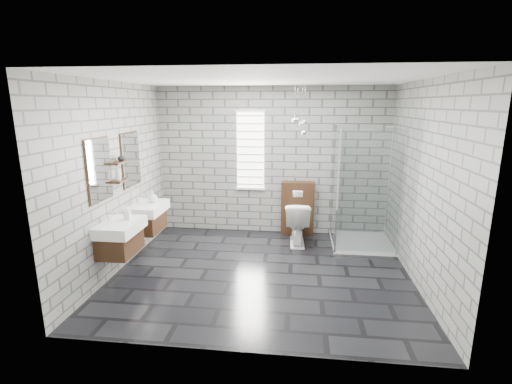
% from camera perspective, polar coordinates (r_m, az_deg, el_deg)
% --- Properties ---
extents(floor, '(4.20, 3.60, 0.02)m').
position_cam_1_polar(floor, '(5.52, 0.92, -12.30)').
color(floor, black).
rests_on(floor, ground).
extents(ceiling, '(4.20, 3.60, 0.02)m').
position_cam_1_polar(ceiling, '(4.99, 1.04, 17.13)').
color(ceiling, white).
rests_on(ceiling, wall_back).
extents(wall_back, '(4.20, 0.02, 2.70)m').
position_cam_1_polar(wall_back, '(6.86, 2.50, 4.72)').
color(wall_back, gray).
rests_on(wall_back, floor).
extents(wall_front, '(4.20, 0.02, 2.70)m').
position_cam_1_polar(wall_front, '(3.35, -2.13, -4.67)').
color(wall_front, gray).
rests_on(wall_front, floor).
extents(wall_left, '(0.02, 3.60, 2.70)m').
position_cam_1_polar(wall_left, '(5.69, -20.69, 2.04)').
color(wall_left, gray).
rests_on(wall_left, floor).
extents(wall_right, '(0.02, 3.60, 2.70)m').
position_cam_1_polar(wall_right, '(5.31, 24.27, 0.96)').
color(wall_right, gray).
rests_on(wall_right, floor).
extents(vanity_left, '(0.47, 0.70, 1.57)m').
position_cam_1_polar(vanity_left, '(5.33, -20.53, -5.27)').
color(vanity_left, '#392111').
rests_on(vanity_left, wall_left).
extents(vanity_right, '(0.47, 0.70, 1.57)m').
position_cam_1_polar(vanity_right, '(6.13, -16.64, -2.57)').
color(vanity_right, '#392111').
rests_on(vanity_right, wall_left).
extents(shelf_lower, '(0.14, 0.30, 0.03)m').
position_cam_1_polar(shelf_lower, '(5.62, -20.17, 1.63)').
color(shelf_lower, '#392111').
rests_on(shelf_lower, wall_left).
extents(shelf_upper, '(0.14, 0.30, 0.03)m').
position_cam_1_polar(shelf_upper, '(5.57, -20.38, 4.25)').
color(shelf_upper, '#392111').
rests_on(shelf_upper, wall_left).
extents(window, '(0.56, 0.05, 1.48)m').
position_cam_1_polar(window, '(6.84, -0.87, 6.40)').
color(window, white).
rests_on(window, wall_back).
extents(cistern_panel, '(0.60, 0.20, 1.00)m').
position_cam_1_polar(cistern_panel, '(6.91, 6.40, -2.50)').
color(cistern_panel, '#392111').
rests_on(cistern_panel, floor).
extents(flush_plate, '(0.18, 0.01, 0.12)m').
position_cam_1_polar(flush_plate, '(6.74, 6.46, -0.29)').
color(flush_plate, silver).
rests_on(flush_plate, cistern_panel).
extents(shower_enclosure, '(1.00, 1.00, 2.03)m').
position_cam_1_polar(shower_enclosure, '(6.50, 15.35, -3.93)').
color(shower_enclosure, white).
rests_on(shower_enclosure, floor).
extents(pendant_cluster, '(0.25, 0.25, 0.82)m').
position_cam_1_polar(pendant_cluster, '(6.32, 6.83, 10.51)').
color(pendant_cluster, silver).
rests_on(pendant_cluster, ceiling).
extents(toilet, '(0.45, 0.75, 0.75)m').
position_cam_1_polar(toilet, '(6.50, 6.34, -4.69)').
color(toilet, white).
rests_on(toilet, floor).
extents(soap_bottle_a, '(0.09, 0.09, 0.18)m').
position_cam_1_polar(soap_bottle_a, '(5.34, -19.23, -3.07)').
color(soap_bottle_a, '#B2B2B2').
rests_on(soap_bottle_a, vanity_left).
extents(soap_bottle_b, '(0.15, 0.15, 0.18)m').
position_cam_1_polar(soap_bottle_b, '(6.13, -15.62, -0.72)').
color(soap_bottle_b, '#B2B2B2').
rests_on(soap_bottle_b, vanity_right).
extents(soap_bottle_c, '(0.09, 0.09, 0.20)m').
position_cam_1_polar(soap_bottle_c, '(5.53, -20.48, 2.64)').
color(soap_bottle_c, '#B2B2B2').
rests_on(soap_bottle_c, shelf_lower).
extents(vase, '(0.12, 0.12, 0.10)m').
position_cam_1_polar(vase, '(5.62, -20.04, 5.03)').
color(vase, '#B2B2B2').
rests_on(vase, shelf_upper).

